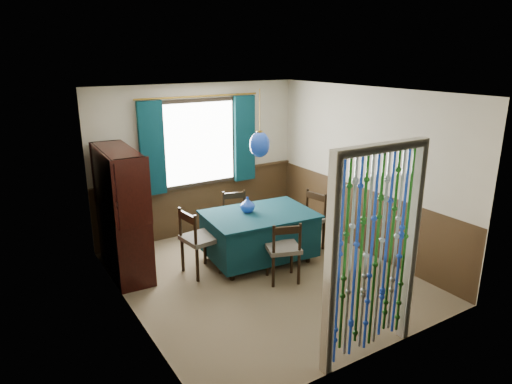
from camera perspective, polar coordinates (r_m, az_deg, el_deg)
floor at (r=6.39m, az=0.99°, el=-10.54°), size 4.00×4.00×0.00m
ceiling at (r=5.68m, az=1.12°, el=12.43°), size 4.00×4.00×0.00m
wall_back at (r=7.62m, az=-7.17°, el=3.94°), size 3.60×0.00×3.60m
wall_front at (r=4.47m, az=15.19°, el=-6.01°), size 3.60×0.00×3.60m
wall_left at (r=5.21m, az=-15.84°, el=-2.75°), size 0.00×4.00×4.00m
wall_right at (r=7.02m, az=13.49°, el=2.49°), size 0.00×4.00×4.00m
wainscot_back at (r=7.80m, az=-6.92°, el=-1.45°), size 3.60×0.00×3.60m
wainscot_front at (r=4.81m, az=14.35°, el=-14.21°), size 3.60×0.00×3.60m
wainscot_left at (r=5.50m, az=-15.06°, el=-10.10°), size 0.00×4.00×4.00m
wainscot_right at (r=7.23m, az=13.00°, el=-3.29°), size 0.00×4.00×4.00m
window at (r=7.51m, az=-7.09°, el=6.10°), size 1.32×0.12×1.42m
doorway at (r=4.59m, az=14.45°, el=-8.08°), size 1.16×0.12×2.18m
dining_table at (r=6.68m, az=0.43°, el=-5.17°), size 1.63×1.20×0.74m
chair_near at (r=6.10m, az=3.48°, el=-7.15°), size 0.54×0.53×0.87m
chair_far at (r=7.25m, az=-2.48°, el=-3.18°), size 0.51×0.50×0.85m
chair_left at (r=6.33m, az=-7.19°, el=-5.91°), size 0.50×0.52×0.95m
chair_right at (r=7.13m, az=6.64°, el=-3.42°), size 0.50×0.52×0.90m
sideboard at (r=6.58m, az=-16.30°, el=-4.62°), size 0.53×1.36×1.75m
pendant_lamp at (r=6.31m, az=0.46°, el=5.98°), size 0.28×0.28×0.93m
vase_table at (r=6.59m, az=-1.08°, el=-1.66°), size 0.26×0.26×0.21m
bowl_shelf at (r=6.10m, az=-15.38°, el=-0.09°), size 0.30×0.30×0.06m
vase_sideboard at (r=6.70m, az=-16.66°, el=-0.95°), size 0.21×0.21×0.19m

